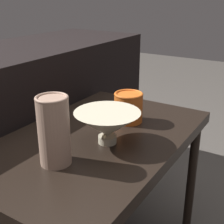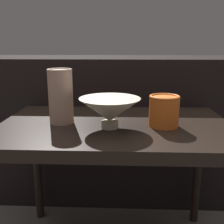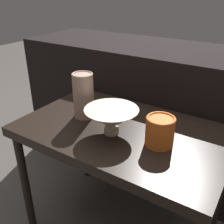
{
  "view_description": "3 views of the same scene",
  "coord_description": "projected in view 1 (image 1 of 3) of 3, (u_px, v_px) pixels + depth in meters",
  "views": [
    {
      "loc": [
        -0.74,
        -0.52,
        1.0
      ],
      "look_at": [
        0.01,
        -0.06,
        0.65
      ],
      "focal_mm": 50.0,
      "sensor_mm": 36.0,
      "label": 1
    },
    {
      "loc": [
        0.03,
        -0.89,
        0.82
      ],
      "look_at": [
        -0.01,
        -0.07,
        0.61
      ],
      "focal_mm": 42.0,
      "sensor_mm": 36.0,
      "label": 2
    },
    {
      "loc": [
        0.45,
        -0.78,
        1.07
      ],
      "look_at": [
        -0.02,
        -0.05,
        0.64
      ],
      "focal_mm": 42.0,
      "sensor_mm": 36.0,
      "label": 3
    }
  ],
  "objects": [
    {
      "name": "table",
      "position": [
        96.0,
        152.0,
        1.03
      ],
      "size": [
        0.82,
        0.51,
        0.55
      ],
      "color": "black",
      "rests_on": "ground_plane"
    },
    {
      "name": "bowl",
      "position": [
        107.0,
        124.0,
        0.94
      ],
      "size": [
        0.2,
        0.2,
        0.1
      ],
      "color": "beige",
      "rests_on": "table"
    },
    {
      "name": "vase_textured_left",
      "position": [
        53.0,
        130.0,
        0.82
      ],
      "size": [
        0.09,
        0.09,
        0.19
      ],
      "color": "tan",
      "rests_on": "table"
    },
    {
      "name": "vase_colorful_right",
      "position": [
        128.0,
        107.0,
        1.1
      ],
      "size": [
        0.1,
        0.1,
        0.11
      ],
      "color": "orange",
      "rests_on": "table"
    }
  ]
}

